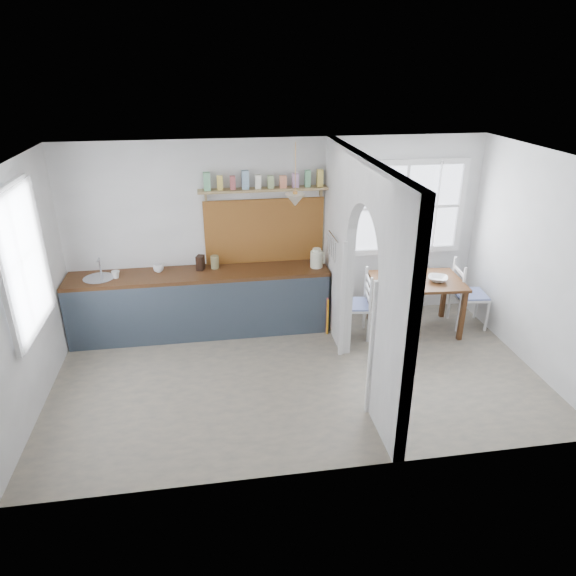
{
  "coord_description": "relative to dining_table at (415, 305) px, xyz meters",
  "views": [
    {
      "loc": [
        -0.93,
        -5.19,
        3.52
      ],
      "look_at": [
        -0.09,
        0.21,
        1.08
      ],
      "focal_mm": 32.0,
      "sensor_mm": 36.0,
      "label": 1
    }
  ],
  "objects": [
    {
      "name": "floor",
      "position": [
        -1.82,
        -0.91,
        -0.38
      ],
      "size": [
        5.8,
        3.2,
        0.01
      ],
      "primitive_type": "cube",
      "color": "gray",
      "rests_on": "ground"
    },
    {
      "name": "ceiling",
      "position": [
        -1.82,
        -0.91,
        2.22
      ],
      "size": [
        5.8,
        3.2,
        0.01
      ],
      "primitive_type": "cube",
      "color": "silver",
      "rests_on": "walls"
    },
    {
      "name": "walls",
      "position": [
        -1.82,
        -0.91,
        0.92
      ],
      "size": [
        5.81,
        3.21,
        2.6
      ],
      "color": "silver",
      "rests_on": "floor"
    },
    {
      "name": "partition",
      "position": [
        -1.12,
        -0.86,
        1.07
      ],
      "size": [
        0.12,
        3.2,
        2.6
      ],
      "color": "silver",
      "rests_on": "floor"
    },
    {
      "name": "kitchen_window",
      "position": [
        -4.69,
        -0.91,
        1.27
      ],
      "size": [
        0.1,
        1.16,
        1.5
      ],
      "primitive_type": null,
      "color": "white",
      "rests_on": "walls"
    },
    {
      "name": "nook_window",
      "position": [
        -0.02,
        0.65,
        1.22
      ],
      "size": [
        1.76,
        0.1,
        1.3
      ],
      "primitive_type": null,
      "color": "white",
      "rests_on": "walls"
    },
    {
      "name": "counter",
      "position": [
        -2.95,
        0.41,
        0.08
      ],
      "size": [
        3.5,
        0.6,
        0.9
      ],
      "color": "#502713",
      "rests_on": "floor"
    },
    {
      "name": "sink",
      "position": [
        -4.25,
        0.39,
        0.51
      ],
      "size": [
        0.4,
        0.4,
        0.02
      ],
      "primitive_type": "cylinder",
      "color": "silver",
      "rests_on": "counter"
    },
    {
      "name": "backsplash",
      "position": [
        -2.02,
        0.66,
        0.97
      ],
      "size": [
        1.65,
        0.03,
        0.9
      ],
      "primitive_type": "cube",
      "color": "#975F22",
      "rests_on": "walls"
    },
    {
      "name": "shelf",
      "position": [
        -2.02,
        0.58,
        1.63
      ],
      "size": [
        1.75,
        0.2,
        0.21
      ],
      "color": "#967E56",
      "rests_on": "walls"
    },
    {
      "name": "pendant_lamp",
      "position": [
        -1.67,
        0.24,
        1.5
      ],
      "size": [
        0.26,
        0.26,
        0.16
      ],
      "primitive_type": "cone",
      "color": "beige",
      "rests_on": "ceiling"
    },
    {
      "name": "utensil_rail",
      "position": [
        -1.21,
        -0.01,
        1.07
      ],
      "size": [
        0.02,
        0.5,
        0.02
      ],
      "primitive_type": "cylinder",
      "rotation": [
        1.57,
        0.0,
        0.0
      ],
      "color": "silver",
      "rests_on": "partition"
    },
    {
      "name": "dining_table",
      "position": [
        0.0,
        0.0,
        0.0
      ],
      "size": [
        1.27,
        0.9,
        0.76
      ],
      "primitive_type": null,
      "rotation": [
        0.0,
        0.0,
        -0.07
      ],
      "color": "#502713",
      "rests_on": "floor"
    },
    {
      "name": "chair_left",
      "position": [
        -0.9,
        -0.03,
        0.09
      ],
      "size": [
        0.49,
        0.49,
        0.94
      ],
      "primitive_type": null,
      "rotation": [
        0.0,
        0.0,
        -1.71
      ],
      "color": "silver",
      "rests_on": "floor"
    },
    {
      "name": "chair_right",
      "position": [
        0.82,
        0.01,
        0.11
      ],
      "size": [
        0.49,
        0.49,
        0.97
      ],
      "primitive_type": null,
      "rotation": [
        0.0,
        0.0,
        1.46
      ],
      "color": "silver",
      "rests_on": "floor"
    },
    {
      "name": "kettle",
      "position": [
        -1.35,
        0.34,
        0.66
      ],
      "size": [
        0.25,
        0.21,
        0.27
      ],
      "primitive_type": null,
      "rotation": [
        0.0,
        0.0,
        -0.14
      ],
      "color": "silver",
      "rests_on": "counter"
    },
    {
      "name": "mug_a",
      "position": [
        -4.02,
        0.36,
        0.57
      ],
      "size": [
        0.13,
        0.13,
        0.1
      ],
      "primitive_type": "imported",
      "rotation": [
        0.0,
        0.0,
        -0.27
      ],
      "color": "silver",
      "rests_on": "counter"
    },
    {
      "name": "mug_b",
      "position": [
        -3.49,
        0.49,
        0.57
      ],
      "size": [
        0.14,
        0.14,
        0.11
      ],
      "primitive_type": "imported",
      "rotation": [
        0.0,
        0.0,
        0.01
      ],
      "color": "silver",
      "rests_on": "counter"
    },
    {
      "name": "knife_block",
      "position": [
        -2.92,
        0.49,
        0.62
      ],
      "size": [
        0.12,
        0.15,
        0.2
      ],
      "primitive_type": "cube",
      "rotation": [
        0.0,
        0.0,
        -0.31
      ],
      "color": "#361F14",
      "rests_on": "counter"
    },
    {
      "name": "jar",
      "position": [
        -2.73,
        0.51,
        0.61
      ],
      "size": [
        0.14,
        0.14,
        0.18
      ],
      "primitive_type": "cylinder",
      "rotation": [
        0.0,
        0.0,
        0.33
      ],
      "color": "olive",
      "rests_on": "counter"
    },
    {
      "name": "towel_magenta",
      "position": [
        -1.24,
        0.08,
        -0.11
      ],
      "size": [
        0.02,
        0.03,
        0.52
      ],
      "primitive_type": "cube",
      "color": "#A12A48",
      "rests_on": "counter"
    },
    {
      "name": "towel_orange",
      "position": [
        -1.24,
        0.05,
        -0.13
      ],
      "size": [
        0.02,
        0.03,
        0.55
      ],
      "primitive_type": "cube",
      "color": "orange",
      "rests_on": "counter"
    },
    {
      "name": "bowl",
      "position": [
        0.26,
        -0.08,
        0.41
      ],
      "size": [
        0.35,
        0.35,
        0.06
      ],
      "primitive_type": "imported",
      "rotation": [
        0.0,
        0.0,
        -0.43
      ],
      "color": "white",
      "rests_on": "dining_table"
    },
    {
      "name": "table_cup",
      "position": [
        -0.12,
        -0.17,
        0.43
      ],
      "size": [
        0.14,
        0.14,
        0.1
      ],
      "primitive_type": "imported",
      "rotation": [
        0.0,
        0.0,
        -0.32
      ],
      "color": "#4A6F47",
      "rests_on": "dining_table"
    },
    {
      "name": "plate",
      "position": [
        -0.36,
        -0.04,
        0.39
      ],
      "size": [
        0.2,
        0.2,
        0.02
      ],
      "primitive_type": "cylinder",
      "rotation": [
        0.0,
        0.0,
        -0.0
      ],
      "color": "#383635",
      "rests_on": "dining_table"
    },
    {
      "name": "vase",
      "position": [
        -0.03,
        0.24,
        0.46
      ],
      "size": [
        0.2,
        0.2,
        0.16
      ],
      "primitive_type": "imported",
      "rotation": [
        0.0,
        0.0,
        -0.34
      ],
      "color": "#59426B",
      "rests_on": "dining_table"
    }
  ]
}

